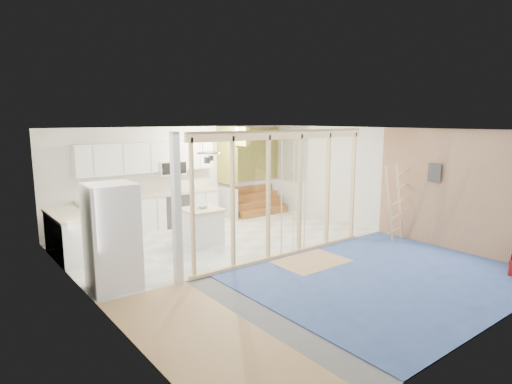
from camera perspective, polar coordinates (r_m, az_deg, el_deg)
room at (r=8.41m, az=2.28°, el=-0.58°), size 7.01×8.01×2.61m
floor_overlays at (r=8.82m, az=2.33°, el=-8.74°), size 7.00×8.00×0.03m
stud_frame at (r=8.23m, az=1.14°, el=1.14°), size 4.66×0.14×2.60m
base_cabinets at (r=10.64m, az=-16.37°, el=-3.35°), size 4.45×2.24×0.93m
upper_cabinets at (r=11.14m, az=-13.88°, el=4.38°), size 3.60×0.41×0.85m
green_partition at (r=12.55m, az=-1.31°, el=1.21°), size 2.25×1.51×2.60m
pot_rack at (r=9.67m, az=-6.35°, el=4.88°), size 0.52×0.52×0.72m
sheathing_panel at (r=9.92m, az=25.74°, el=0.04°), size 0.02×4.00×2.60m
electrical_panel at (r=10.11m, az=22.73°, el=2.42°), size 0.04×0.30×0.40m
ceiling_light at (r=11.50m, az=-1.98°, el=8.41°), size 0.32×0.32×0.08m
fridge at (r=7.41m, az=-18.59°, el=-5.75°), size 0.81×0.78×1.78m
island at (r=9.74m, az=-7.25°, el=-4.58°), size 0.86×0.86×0.82m
bowl at (r=9.69m, az=-7.11°, el=-1.97°), size 0.24×0.24×0.06m
soap_bottle_a at (r=10.72m, az=-19.70°, el=-0.15°), size 0.14×0.14×0.28m
soap_bottle_b at (r=11.81m, az=-7.90°, el=1.02°), size 0.12×0.12×0.21m
ladder at (r=10.29m, az=18.10°, el=-1.37°), size 0.96×0.07×1.77m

